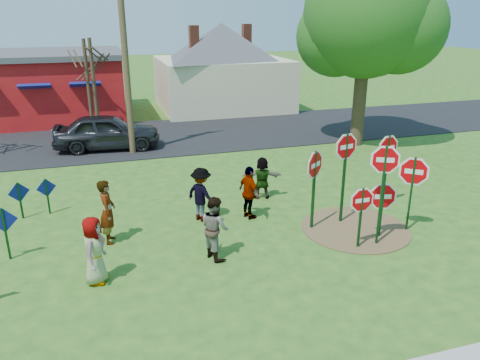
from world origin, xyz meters
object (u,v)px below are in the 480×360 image
(person_b, at_px, (107,212))
(utility_pole, at_px, (125,49))
(stop_sign_a, at_px, (362,205))
(leafy_tree, at_px, (369,21))
(stop_sign_c, at_px, (384,172))
(person_a, at_px, (94,250))
(stop_sign_b, at_px, (346,155))
(stop_sign_d, at_px, (387,154))
(suv, at_px, (107,132))

(person_b, distance_m, utility_pole, 9.50)
(stop_sign_a, relative_size, leafy_tree, 0.21)
(stop_sign_c, distance_m, person_b, 7.55)
(person_a, distance_m, utility_pole, 11.48)
(leafy_tree, bearing_deg, person_b, -149.77)
(stop_sign_b, bearing_deg, utility_pole, 107.05)
(stop_sign_c, bearing_deg, stop_sign_d, 80.86)
(stop_sign_c, bearing_deg, person_b, -171.30)
(stop_sign_a, xyz_separation_m, stop_sign_d, (2.23, 2.27, 0.57))
(stop_sign_a, bearing_deg, stop_sign_c, 3.18)
(stop_sign_d, xyz_separation_m, leafy_tree, (3.29, 7.09, 3.84))
(stop_sign_b, bearing_deg, suv, 108.92)
(person_a, bearing_deg, stop_sign_c, -73.16)
(stop_sign_b, relative_size, leafy_tree, 0.33)
(stop_sign_c, relative_size, person_a, 1.77)
(stop_sign_b, bearing_deg, person_a, 177.17)
(person_b, height_order, utility_pole, utility_pole)
(stop_sign_c, bearing_deg, utility_pole, 144.42)
(stop_sign_a, relative_size, stop_sign_b, 0.64)
(stop_sign_d, bearing_deg, stop_sign_a, -146.25)
(stop_sign_c, relative_size, person_b, 1.63)
(stop_sign_a, xyz_separation_m, utility_pole, (-5.12, 11.00, 3.35))
(stop_sign_c, height_order, utility_pole, utility_pole)
(stop_sign_a, relative_size, person_b, 1.02)
(stop_sign_c, bearing_deg, leafy_tree, 89.06)
(person_b, height_order, leafy_tree, leafy_tree)
(person_b, xyz_separation_m, suv, (0.33, 9.63, -0.07))
(person_b, relative_size, suv, 0.39)
(person_a, bearing_deg, stop_sign_d, -58.85)
(utility_pole, bearing_deg, person_a, -99.31)
(utility_pole, xyz_separation_m, leafy_tree, (10.65, -1.64, 1.07))
(stop_sign_a, distance_m, stop_sign_c, 1.04)
(stop_sign_a, distance_m, suv, 13.48)
(person_b, xyz_separation_m, leafy_tree, (12.01, 7.00, 4.77))
(person_a, distance_m, leafy_tree, 16.10)
(stop_sign_c, relative_size, utility_pole, 0.34)
(stop_sign_d, xyz_separation_m, utility_pole, (-7.35, 8.73, 2.78))
(suv, bearing_deg, stop_sign_c, -145.26)
(utility_pole, relative_size, leafy_tree, 0.99)
(stop_sign_a, relative_size, stop_sign_d, 0.72)
(person_a, bearing_deg, utility_pole, 9.63)
(stop_sign_b, distance_m, suv, 12.30)
(stop_sign_b, xyz_separation_m, stop_sign_c, (0.25, -1.59, -0.03))
(stop_sign_a, height_order, person_a, stop_sign_a)
(stop_sign_b, bearing_deg, stop_sign_a, -115.29)
(stop_sign_a, xyz_separation_m, person_a, (-6.87, 0.30, -0.42))
(person_b, relative_size, leafy_tree, 0.21)
(person_a, height_order, leafy_tree, leafy_tree)
(person_b, bearing_deg, leafy_tree, -54.82)
(stop_sign_a, bearing_deg, stop_sign_d, 45.86)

